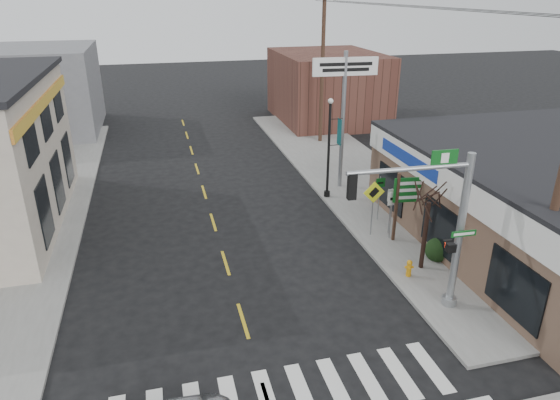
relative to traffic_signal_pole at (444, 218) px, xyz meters
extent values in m
cube|color=slate|center=(2.48, 10.00, -3.49)|extent=(6.00, 38.00, 0.13)
cube|color=slate|center=(-15.52, 10.00, -3.49)|extent=(6.00, 38.00, 0.13)
cube|color=gold|center=(-6.52, 5.00, -3.55)|extent=(0.12, 56.00, 0.01)
cube|color=silver|center=(-6.52, -2.60, -3.55)|extent=(11.00, 2.20, 0.01)
cube|color=#522E25|center=(5.48, 27.00, -0.75)|extent=(8.00, 10.00, 5.60)
cube|color=slate|center=(-17.52, 29.00, -0.35)|extent=(9.00, 10.00, 6.40)
cylinder|color=#95999C|center=(0.68, 0.00, -0.63)|extent=(0.26, 0.26, 5.57)
cylinder|color=#95999C|center=(-1.36, 0.00, 1.78)|extent=(4.09, 0.15, 0.15)
cube|color=black|center=(-3.21, 0.00, 1.36)|extent=(0.26, 0.20, 0.84)
cube|color=#0E5018|center=(0.68, -0.22, -0.54)|extent=(0.88, 0.04, 0.20)
cube|color=#0E5018|center=(-0.25, 0.00, 2.06)|extent=(0.88, 0.05, 0.51)
cube|color=black|center=(0.43, -0.05, -1.15)|extent=(0.30, 0.24, 0.30)
cube|color=#412B1E|center=(0.96, 4.96, -1.86)|extent=(0.11, 0.11, 3.13)
cube|color=#412B1E|center=(2.41, 4.96, -1.86)|extent=(0.11, 0.11, 3.13)
cube|color=#0D451C|center=(1.68, 4.90, -1.08)|extent=(1.79, 0.05, 1.12)
cylinder|color=orange|center=(0.18, 2.05, -3.15)|extent=(0.20, 0.20, 0.55)
sphere|color=orange|center=(0.18, 2.05, -2.84)|extent=(0.22, 0.22, 0.22)
cylinder|color=gray|center=(0.20, 5.70, -2.25)|extent=(0.06, 0.06, 2.35)
cube|color=#CED51B|center=(0.20, 5.67, -1.35)|extent=(1.00, 0.03, 1.00)
cylinder|color=black|center=(-0.22, 10.46, -0.89)|extent=(0.14, 0.14, 5.07)
sphere|color=silver|center=(-0.22, 10.46, 1.70)|extent=(0.27, 0.27, 0.27)
cube|color=#0E4A4C|center=(0.32, 10.46, 0.09)|extent=(0.02, 0.54, 1.37)
cylinder|color=gray|center=(0.98, 11.75, 0.26)|extent=(0.22, 0.22, 7.36)
cube|color=white|center=(0.98, 11.75, 3.16)|extent=(3.47, 0.18, 0.92)
cylinder|color=black|center=(0.98, 2.52, -2.01)|extent=(0.18, 0.18, 2.82)
ellipsoid|color=#133818|center=(3.04, -1.46, -3.00)|extent=(1.13, 1.13, 0.85)
ellipsoid|color=black|center=(1.96, 3.01, -3.04)|extent=(1.02, 1.02, 0.76)
cylinder|color=#41311C|center=(2.81, 20.65, 1.74)|extent=(0.27, 0.27, 10.33)
camera|label=1|loc=(-8.75, -12.86, 6.85)|focal=32.00mm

